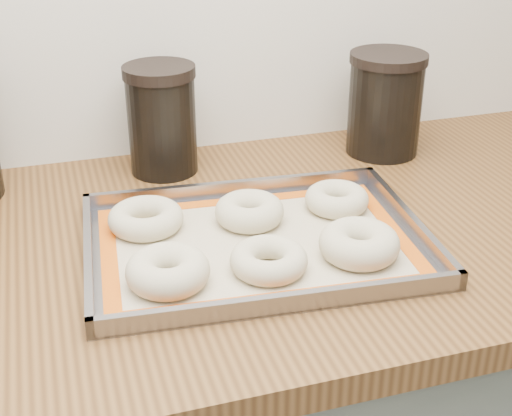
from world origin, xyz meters
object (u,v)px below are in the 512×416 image
object	(u,v)px
bagel_back_mid	(249,211)
canister_mid	(162,119)
canister_right	(385,103)
bagel_back_left	(146,218)
bagel_front_right	(359,243)
bagel_back_right	(337,199)
baking_tray	(256,242)
bagel_front_left	(168,271)
bagel_front_mid	(269,260)

from	to	relation	value
bagel_back_mid	canister_mid	world-z (taller)	canister_mid
canister_right	bagel_back_left	bearing A→B (deg)	-159.09
bagel_front_right	bagel_back_mid	bearing A→B (deg)	129.30
bagel_back_mid	bagel_back_right	size ratio (longest dim) A/B	1.05
bagel_front_right	bagel_back_mid	world-z (taller)	bagel_front_right
baking_tray	bagel_front_right	world-z (taller)	bagel_front_right
baking_tray	bagel_back_right	world-z (taller)	bagel_back_right
bagel_front_left	bagel_back_mid	bearing A→B (deg)	41.48
bagel_front_mid	bagel_back_left	distance (m)	0.21
bagel_front_mid	canister_mid	size ratio (longest dim) A/B	0.55
bagel_back_left	bagel_back_right	xyz separation A→B (m)	(0.28, -0.02, -0.00)
canister_mid	baking_tray	bearing A→B (deg)	-76.19
bagel_front_left	bagel_back_mid	xyz separation A→B (m)	(0.14, 0.13, -0.00)
bagel_front_mid	bagel_back_right	xyz separation A→B (m)	(0.15, 0.14, 0.00)
bagel_back_mid	canister_right	world-z (taller)	canister_right
bagel_front_mid	canister_mid	bearing A→B (deg)	100.43
baking_tray	canister_mid	world-z (taller)	canister_mid
baking_tray	canister_right	bearing A→B (deg)	39.47
bagel_front_right	canister_right	size ratio (longest dim) A/B	0.60
bagel_front_mid	bagel_back_left	xyz separation A→B (m)	(-0.13, 0.16, 0.00)
bagel_front_mid	bagel_front_right	distance (m)	0.13
bagel_front_right	bagel_back_left	size ratio (longest dim) A/B	1.00
baking_tray	bagel_back_left	size ratio (longest dim) A/B	4.53
bagel_back_left	bagel_back_mid	bearing A→B (deg)	-9.86
bagel_front_left	canister_right	distance (m)	0.56
baking_tray	bagel_back_mid	distance (m)	0.06
baking_tray	bagel_front_mid	bearing A→B (deg)	-93.93
bagel_back_mid	bagel_front_left	bearing A→B (deg)	-138.52
canister_mid	bagel_front_mid	bearing A→B (deg)	-79.57
bagel_back_mid	canister_mid	xyz separation A→B (m)	(-0.08, 0.23, 0.07)
bagel_front_mid	canister_mid	xyz separation A→B (m)	(-0.07, 0.36, 0.07)
bagel_back_right	bagel_back_left	bearing A→B (deg)	175.37
bagel_back_left	canister_right	distance (m)	0.49
bagel_front_left	bagel_front_right	distance (m)	0.25
bagel_front_right	canister_right	xyz separation A→B (m)	(0.20, 0.33, 0.07)
baking_tray	canister_right	distance (m)	0.42
bagel_front_left	bagel_back_right	xyz separation A→B (m)	(0.28, 0.13, -0.00)
bagel_front_left	canister_mid	distance (m)	0.37
baking_tray	bagel_back_right	size ratio (longest dim) A/B	5.08
bagel_back_left	bagel_back_mid	distance (m)	0.15
bagel_back_left	bagel_back_mid	size ratio (longest dim) A/B	1.07
bagel_back_left	canister_mid	distance (m)	0.23
canister_right	bagel_front_mid	bearing A→B (deg)	-134.05
bagel_front_right	bagel_back_left	world-z (taller)	bagel_front_right
bagel_front_left	bagel_back_mid	world-z (taller)	bagel_front_left
bagel_front_left	bagel_back_left	size ratio (longest dim) A/B	0.99
bagel_front_mid	bagel_back_left	bearing A→B (deg)	129.68
bagel_back_left	bagel_back_right	distance (m)	0.28
bagel_front_mid	canister_right	size ratio (longest dim) A/B	0.56
bagel_front_left	bagel_front_mid	xyz separation A→B (m)	(0.13, -0.01, -0.00)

